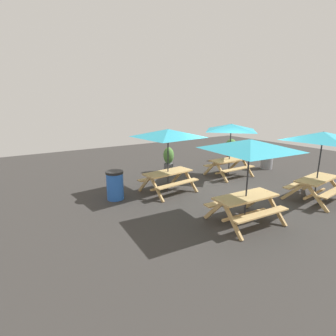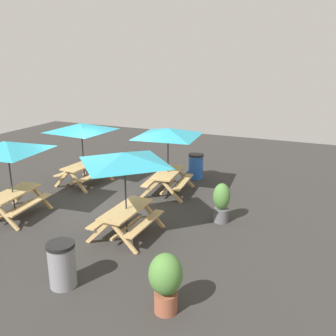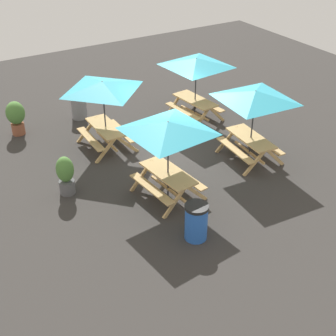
# 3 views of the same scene
# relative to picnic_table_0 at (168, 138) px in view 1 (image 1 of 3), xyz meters

# --- Properties ---
(ground_plane) EXTENTS (24.00, 24.00, 0.00)m
(ground_plane) POSITION_rel_picnic_table_0_xyz_m (-1.81, 1.52, -1.99)
(ground_plane) COLOR #33302D
(ground_plane) RESTS_ON ground
(picnic_table_0) EXTENTS (2.81, 2.81, 2.34)m
(picnic_table_0) POSITION_rel_picnic_table_0_xyz_m (0.00, 0.00, 0.00)
(picnic_table_0) COLOR tan
(picnic_table_0) RESTS_ON ground
(picnic_table_1) EXTENTS (2.02, 2.02, 2.34)m
(picnic_table_1) POSITION_rel_picnic_table_0_xyz_m (-3.41, -0.30, 0.00)
(picnic_table_1) COLOR tan
(picnic_table_1) RESTS_ON ground
(picnic_table_2) EXTENTS (2.81, 2.81, 2.34)m
(picnic_table_2) POSITION_rel_picnic_table_0_xyz_m (-3.70, 3.37, 0.00)
(picnic_table_2) COLOR tan
(picnic_table_2) RESTS_ON ground
(picnic_table_3) EXTENTS (2.82, 2.82, 2.34)m
(picnic_table_3) POSITION_rel_picnic_table_0_xyz_m (-0.40, 3.24, 0.00)
(picnic_table_3) COLOR tan
(picnic_table_3) RESTS_ON ground
(trash_bin_gray) EXTENTS (0.59, 0.59, 0.98)m
(trash_bin_gray) POSITION_rel_picnic_table_0_xyz_m (-5.95, -0.24, -1.49)
(trash_bin_gray) COLOR gray
(trash_bin_gray) RESTS_ON ground
(trash_bin_blue) EXTENTS (0.59, 0.59, 0.98)m
(trash_bin_blue) POSITION_rel_picnic_table_0_xyz_m (1.90, -0.35, -1.49)
(trash_bin_blue) COLOR blue
(trash_bin_blue) RESTS_ON ground
(potted_plant_0) EXTENTS (0.49, 0.49, 1.17)m
(potted_plant_0) POSITION_rel_picnic_table_0_xyz_m (-1.57, -2.37, -1.38)
(potted_plant_0) COLOR #59595B
(potted_plant_0) RESTS_ON ground
(potted_plant_1) EXTENTS (0.64, 0.64, 1.20)m
(potted_plant_1) POSITION_rel_picnic_table_0_xyz_m (-5.84, -2.54, -1.30)
(potted_plant_1) COLOR #935138
(potted_plant_1) RESTS_ON ground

